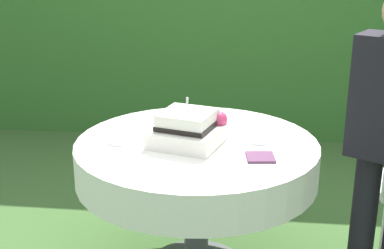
{
  "coord_description": "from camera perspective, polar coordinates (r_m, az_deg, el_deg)",
  "views": [
    {
      "loc": [
        0.28,
        -2.61,
        1.76
      ],
      "look_at": [
        -0.02,
        -0.02,
        0.88
      ],
      "focal_mm": 49.89,
      "sensor_mm": 36.0,
      "label": 1
    }
  ],
  "objects": [
    {
      "name": "foliage_hedge",
      "position": [
        5.12,
        3.54,
        11.32
      ],
      "size": [
        5.57,
        0.51,
        2.22
      ],
      "primitive_type": "cube",
      "color": "#336628",
      "rests_on": "ground_plane"
    },
    {
      "name": "cake_table",
      "position": [
        2.84,
        0.49,
        -3.97
      ],
      "size": [
        1.28,
        1.28,
        0.78
      ],
      "color": "#4C4C51",
      "rests_on": "ground_plane"
    },
    {
      "name": "wedding_cake",
      "position": [
        2.75,
        -0.37,
        -0.48
      ],
      "size": [
        0.42,
        0.42,
        0.25
      ],
      "color": "white",
      "rests_on": "cake_table"
    },
    {
      "name": "serving_plate_near",
      "position": [
        2.8,
        -7.88,
        -1.91
      ],
      "size": [
        0.1,
        0.1,
        0.01
      ],
      "primitive_type": "cylinder",
      "color": "white",
      "rests_on": "cake_table"
    },
    {
      "name": "serving_plate_far",
      "position": [
        2.81,
        7.08,
        -1.8
      ],
      "size": [
        0.1,
        0.1,
        0.01
      ],
      "primitive_type": "cylinder",
      "color": "white",
      "rests_on": "cake_table"
    },
    {
      "name": "napkin_stack",
      "position": [
        2.61,
        7.32,
        -3.48
      ],
      "size": [
        0.15,
        0.15,
        0.01
      ],
      "primitive_type": "cube",
      "rotation": [
        0.0,
        0.0,
        0.12
      ],
      "color": "#603856",
      "rests_on": "cake_table"
    }
  ]
}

